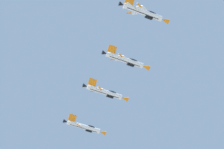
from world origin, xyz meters
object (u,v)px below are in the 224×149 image
object	(u,v)px
fighter_jet_lead	(84,127)
fighter_jet_left_outer	(144,13)
fighter_jet_left_wing	(105,92)
fighter_jet_right_wing	(126,60)

from	to	relation	value
fighter_jet_lead	fighter_jet_left_outer	size ratio (longest dim) A/B	1.00
fighter_jet_left_wing	fighter_jet_right_wing	distance (m)	14.30
fighter_jet_right_wing	fighter_jet_left_outer	distance (m)	16.30
fighter_jet_lead	fighter_jet_right_wing	xyz separation A→B (m)	(26.84, -17.91, -0.87)
fighter_jet_left_outer	fighter_jet_right_wing	bearing A→B (deg)	176.45
fighter_jet_left_wing	fighter_jet_left_outer	world-z (taller)	fighter_jet_left_outer
fighter_jet_left_outer	fighter_jet_lead	bearing A→B (deg)	-178.56
fighter_jet_lead	fighter_jet_right_wing	size ratio (longest dim) A/B	1.00
fighter_jet_lead	fighter_jet_left_outer	xyz separation A→B (m)	(38.98, -28.53, 1.48)
fighter_jet_left_wing	fighter_jet_right_wing	xyz separation A→B (m)	(12.05, -7.70, -0.05)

